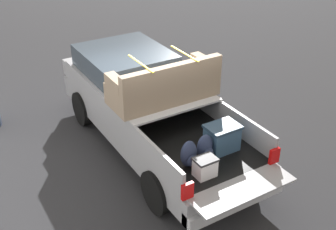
% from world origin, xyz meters
% --- Properties ---
extents(ground_plane, '(40.00, 40.00, 0.00)m').
position_xyz_m(ground_plane, '(0.00, 0.00, 0.00)').
color(ground_plane, '#262628').
extents(pickup_truck, '(6.05, 2.09, 2.23)m').
position_xyz_m(pickup_truck, '(0.34, -0.00, 0.95)').
color(pickup_truck, gray).
rests_on(pickup_truck, ground_plane).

